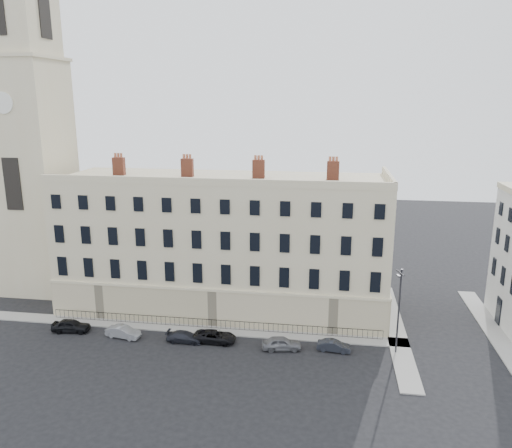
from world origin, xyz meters
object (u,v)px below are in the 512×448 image
object	(u,v)px
car_c	(185,337)
car_e	(282,343)
car_a	(71,326)
car_f	(334,346)
car_d	(215,337)
streetlamp	(399,308)
car_b	(123,332)

from	to	relation	value
car_c	car_e	xyz separation A→B (m)	(9.61, -0.13, 0.11)
car_a	car_f	xyz separation A→B (m)	(26.89, -0.15, -0.13)
car_e	car_a	bearing A→B (deg)	78.95
car_f	car_c	bearing A→B (deg)	96.57
car_d	car_c	bearing A→B (deg)	98.43
streetlamp	car_a	bearing A→B (deg)	162.74
car_f	car_e	bearing A→B (deg)	100.39
streetlamp	car_f	bearing A→B (deg)	165.74
car_a	car_f	distance (m)	26.89
streetlamp	car_c	bearing A→B (deg)	164.20
car_d	car_a	bearing A→B (deg)	90.42
car_a	streetlamp	size ratio (longest dim) A/B	0.46
car_c	car_d	xyz separation A→B (m)	(2.94, 0.40, 0.05)
car_c	car_a	bearing A→B (deg)	88.18
car_b	car_c	world-z (taller)	car_b
car_e	streetlamp	xyz separation A→B (m)	(10.73, 0.77, 4.00)
car_e	streetlamp	bearing A→B (deg)	-95.42
car_f	streetlamp	xyz separation A→B (m)	(5.76, 0.34, 4.12)
car_d	car_e	size ratio (longest dim) A/B	1.11
car_b	car_f	world-z (taller)	car_b
car_a	car_e	size ratio (longest dim) A/B	1.02
car_b	car_a	bearing A→B (deg)	95.47
car_c	car_d	world-z (taller)	car_d
car_d	car_f	world-z (taller)	car_d
car_a	car_f	world-z (taller)	car_a
car_b	car_e	world-z (taller)	car_e
car_e	car_c	bearing A→B (deg)	79.68
car_b	car_d	bearing A→B (deg)	-77.89
car_d	streetlamp	bearing A→B (deg)	-88.65
car_b	car_e	bearing A→B (deg)	-80.80
car_f	car_b	bearing A→B (deg)	96.17
car_c	streetlamp	size ratio (longest dim) A/B	0.44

